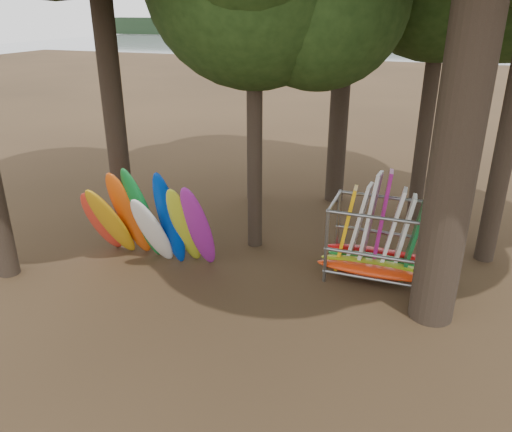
% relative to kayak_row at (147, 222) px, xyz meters
% --- Properties ---
extents(ground, '(120.00, 120.00, 0.00)m').
position_rel_kayak_row_xyz_m(ground, '(3.39, -0.27, -1.32)').
color(ground, '#47331E').
rests_on(ground, ground).
extents(lake, '(160.00, 160.00, 0.00)m').
position_rel_kayak_row_xyz_m(lake, '(3.39, 59.73, -1.32)').
color(lake, gray).
rests_on(lake, ground).
extents(far_shore, '(160.00, 4.00, 4.00)m').
position_rel_kayak_row_xyz_m(far_shore, '(3.39, 109.73, 0.68)').
color(far_shore, black).
rests_on(far_shore, ground).
extents(kayak_row, '(3.84, 2.02, 3.09)m').
position_rel_kayak_row_xyz_m(kayak_row, '(0.00, 0.00, 0.00)').
color(kayak_row, red).
rests_on(kayak_row, ground).
extents(storage_rack, '(2.94, 1.59, 2.84)m').
position_rel_kayak_row_xyz_m(storage_rack, '(5.93, 1.61, -0.37)').
color(storage_rack, slate).
rests_on(storage_rack, ground).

